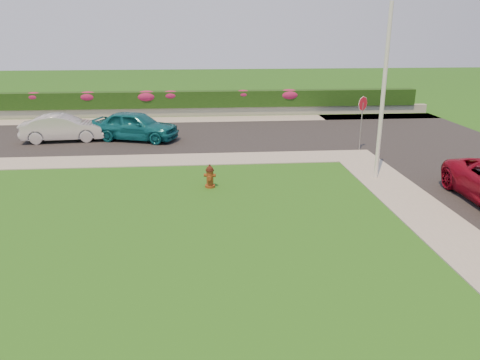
{
  "coord_description": "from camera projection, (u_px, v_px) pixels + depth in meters",
  "views": [
    {
      "loc": [
        -0.26,
        -11.99,
        5.78
      ],
      "look_at": [
        1.03,
        3.02,
        0.9
      ],
      "focal_mm": 35.0,
      "sensor_mm": 36.0,
      "label": 1
    }
  ],
  "objects": [
    {
      "name": "sidewalk_beyond",
      "position": [
        189.0,
        120.0,
        31.09
      ],
      "size": [
        34.0,
        2.0,
        0.04
      ],
      "primitive_type": "cube",
      "color": "gray",
      "rests_on": "ground"
    },
    {
      "name": "sidewalk_far",
      "position": [
        75.0,
        162.0,
        21.21
      ],
      "size": [
        24.0,
        2.0,
        0.04
      ],
      "primitive_type": "cube",
      "color": "gray",
      "rests_on": "ground"
    },
    {
      "name": "street_far",
      "position": [
        115.0,
        137.0,
        26.03
      ],
      "size": [
        26.0,
        8.0,
        0.04
      ],
      "primitive_type": "cube",
      "color": "black",
      "rests_on": "ground"
    },
    {
      "name": "flower_clump_d",
      "position": [
        171.0,
        95.0,
        31.97
      ],
      "size": [
        1.29,
        0.83,
        0.64
      ],
      "primitive_type": "ellipsoid",
      "color": "#A01B5C",
      "rests_on": "hedge"
    },
    {
      "name": "flower_clump_b",
      "position": [
        88.0,
        97.0,
        31.53
      ],
      "size": [
        1.4,
        0.9,
        0.7
      ],
      "primitive_type": "ellipsoid",
      "color": "#A01B5C",
      "rests_on": "hedge"
    },
    {
      "name": "retaining_wall",
      "position": [
        189.0,
        112.0,
        32.43
      ],
      "size": [
        34.0,
        0.4,
        0.6
      ],
      "primitive_type": "cube",
      "color": "gray",
      "rests_on": "ground"
    },
    {
      "name": "flower_clump_a",
      "position": [
        34.0,
        97.0,
        31.23
      ],
      "size": [
        1.21,
        0.78,
        0.61
      ],
      "primitive_type": "ellipsoid",
      "color": "#A01B5C",
      "rests_on": "hedge"
    },
    {
      "name": "flower_clump_e",
      "position": [
        243.0,
        94.0,
        32.37
      ],
      "size": [
        1.19,
        0.76,
        0.59
      ],
      "primitive_type": "ellipsoid",
      "color": "#A01B5C",
      "rests_on": "hedge"
    },
    {
      "name": "sedan_silver",
      "position": [
        63.0,
        128.0,
        24.94
      ],
      "size": [
        4.42,
        1.91,
        1.42
      ],
      "primitive_type": "imported",
      "rotation": [
        0.0,
        0.0,
        1.67
      ],
      "color": "#B8BAC1",
      "rests_on": "street_far"
    },
    {
      "name": "utility_pole",
      "position": [
        383.0,
        95.0,
        17.92
      ],
      "size": [
        0.16,
        0.16,
        6.75
      ],
      "primitive_type": "cylinder",
      "color": "silver",
      "rests_on": "ground"
    },
    {
      "name": "stop_sign",
      "position": [
        362.0,
        110.0,
        22.68
      ],
      "size": [
        0.6,
        0.45,
        2.7
      ],
      "rotation": [
        0.0,
        0.0,
        0.25
      ],
      "color": "slate",
      "rests_on": "ground"
    },
    {
      "name": "ground",
      "position": [
        213.0,
        244.0,
        13.17
      ],
      "size": [
        120.0,
        120.0,
        0.0
      ],
      "primitive_type": "plane",
      "color": "black",
      "rests_on": "ground"
    },
    {
      "name": "flower_clump_f",
      "position": [
        289.0,
        95.0,
        32.66
      ],
      "size": [
        1.54,
        0.99,
        0.77
      ],
      "primitive_type": "ellipsoid",
      "color": "#A01B5C",
      "rests_on": "hedge"
    },
    {
      "name": "sedan_teal",
      "position": [
        135.0,
        126.0,
        25.1
      ],
      "size": [
        4.94,
        3.19,
        1.57
      ],
      "primitive_type": "imported",
      "rotation": [
        0.0,
        0.0,
        1.25
      ],
      "color": "#0D5B69",
      "rests_on": "street_far"
    },
    {
      "name": "hedge",
      "position": [
        189.0,
        99.0,
        32.26
      ],
      "size": [
        32.0,
        0.9,
        1.1
      ],
      "primitive_type": "cube",
      "color": "black",
      "rests_on": "retaining_wall"
    },
    {
      "name": "flower_clump_c",
      "position": [
        147.0,
        96.0,
        31.86
      ],
      "size": [
        1.56,
        1.0,
        0.78
      ],
      "primitive_type": "ellipsoid",
      "color": "#A01B5C",
      "rests_on": "hedge"
    },
    {
      "name": "curb_corner",
      "position": [
        354.0,
        156.0,
        22.27
      ],
      "size": [
        2.0,
        2.0,
        0.04
      ],
      "primitive_type": "cube",
      "color": "gray",
      "rests_on": "ground"
    },
    {
      "name": "fire_hydrant",
      "position": [
        210.0,
        177.0,
        17.78
      ],
      "size": [
        0.47,
        0.44,
        0.9
      ],
      "rotation": [
        0.0,
        0.0,
        -0.17
      ],
      "color": "#4D1D0C",
      "rests_on": "ground"
    }
  ]
}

